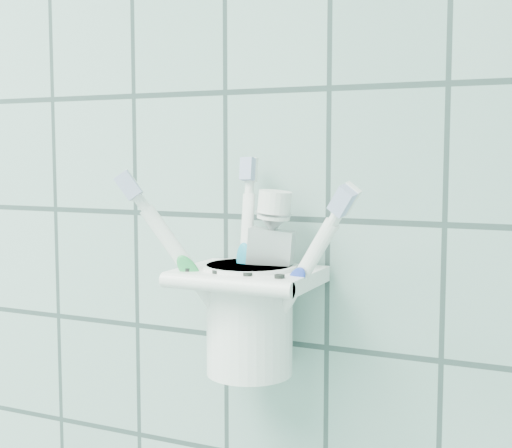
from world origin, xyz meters
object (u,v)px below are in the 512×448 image
toothbrush_blue (240,261)px  toothbrush_orange (253,247)px  holder_bracket (249,278)px  toothbrush_pink (258,250)px  cup (250,314)px  toothpaste_tube (261,264)px

toothbrush_blue → toothbrush_orange: toothbrush_orange is taller
toothbrush_blue → toothbrush_orange: bearing=88.9°
holder_bracket → toothbrush_pink: (0.01, -0.01, 0.03)m
cup → toothpaste_tube: bearing=50.6°
holder_bracket → toothbrush_orange: bearing=104.6°
holder_bracket → toothbrush_blue: (-0.01, -0.01, 0.02)m
toothbrush_orange → toothpaste_tube: (0.01, -0.00, -0.01)m
cup → toothbrush_pink: 0.06m
toothbrush_pink → toothpaste_tube: (-0.01, 0.02, -0.01)m
holder_bracket → toothbrush_pink: toothbrush_pink is taller
cup → toothbrush_blue: (-0.00, -0.01, 0.05)m
toothbrush_orange → toothpaste_tube: size_ratio=1.21×
toothbrush_blue → toothpaste_tube: toothbrush_blue is taller
toothbrush_pink → toothpaste_tube: size_ratio=1.24×
holder_bracket → toothpaste_tube: toothpaste_tube is taller
cup → toothbrush_pink: bearing=-36.2°
holder_bracket → toothbrush_blue: toothbrush_blue is taller
holder_bracket → cup: 0.03m
toothbrush_pink → toothbrush_blue: 0.02m
holder_bracket → toothbrush_orange: (-0.00, 0.02, 0.02)m
toothbrush_blue → cup: bearing=67.3°
cup → toothbrush_blue: toothbrush_blue is taller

